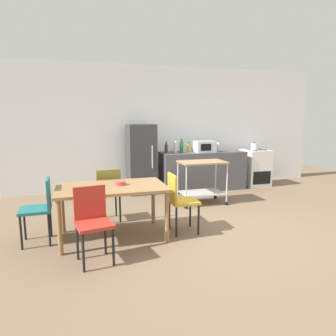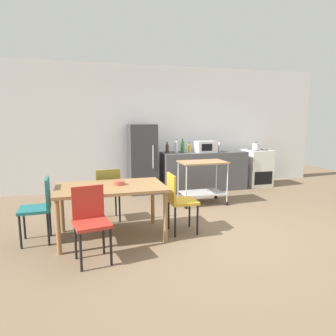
# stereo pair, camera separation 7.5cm
# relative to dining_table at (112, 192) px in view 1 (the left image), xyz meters

# --- Properties ---
(ground_plane) EXTENTS (12.00, 12.00, 0.00)m
(ground_plane) POSITION_rel_dining_table_xyz_m (1.48, -0.24, -0.67)
(ground_plane) COLOR brown
(back_wall) EXTENTS (8.40, 0.12, 2.90)m
(back_wall) POSITION_rel_dining_table_xyz_m (1.48, 2.96, 0.78)
(back_wall) COLOR white
(back_wall) RESTS_ON ground_plane
(kitchen_counter) EXTENTS (2.00, 0.64, 0.90)m
(kitchen_counter) POSITION_rel_dining_table_xyz_m (2.38, 2.36, -0.22)
(kitchen_counter) COLOR #4C4C51
(kitchen_counter) RESTS_ON ground_plane
(dining_table) EXTENTS (1.50, 0.90, 0.75)m
(dining_table) POSITION_rel_dining_table_xyz_m (0.00, 0.00, 0.00)
(dining_table) COLOR olive
(dining_table) RESTS_ON ground_plane
(chair_mustard) EXTENTS (0.40, 0.40, 0.89)m
(chair_mustard) POSITION_rel_dining_table_xyz_m (0.97, -0.09, -0.15)
(chair_mustard) COLOR gold
(chair_mustard) RESTS_ON ground_plane
(chair_red) EXTENTS (0.47, 0.47, 0.89)m
(chair_red) POSITION_rel_dining_table_xyz_m (-0.30, -0.65, -0.15)
(chair_red) COLOR #B72D23
(chair_red) RESTS_ON ground_plane
(chair_olive) EXTENTS (0.43, 0.43, 0.89)m
(chair_olive) POSITION_rel_dining_table_xyz_m (0.00, 0.68, -0.15)
(chair_olive) COLOR olive
(chair_olive) RESTS_ON ground_plane
(chair_teal) EXTENTS (0.41, 0.41, 0.89)m
(chair_teal) POSITION_rel_dining_table_xyz_m (-0.95, 0.10, -0.15)
(chair_teal) COLOR #1E666B
(chair_teal) RESTS_ON ground_plane
(stove_oven) EXTENTS (0.60, 0.61, 0.92)m
(stove_oven) POSITION_rel_dining_table_xyz_m (3.83, 2.38, -0.22)
(stove_oven) COLOR white
(stove_oven) RESTS_ON ground_plane
(refrigerator) EXTENTS (0.60, 0.63, 1.55)m
(refrigerator) POSITION_rel_dining_table_xyz_m (0.93, 2.46, 0.10)
(refrigerator) COLOR #333338
(refrigerator) RESTS_ON ground_plane
(kitchen_cart) EXTENTS (0.91, 0.57, 0.85)m
(kitchen_cart) POSITION_rel_dining_table_xyz_m (1.89, 1.24, -0.10)
(kitchen_cart) COLOR #A37A51
(kitchen_cart) RESTS_ON ground_plane
(bottle_sparkling_water) EXTENTS (0.07, 0.07, 0.25)m
(bottle_sparkling_water) POSITION_rel_dining_table_xyz_m (1.51, 2.44, 0.33)
(bottle_sparkling_water) COLOR #4C2D19
(bottle_sparkling_water) RESTS_ON kitchen_counter
(bottle_soy_sauce) EXTENTS (0.08, 0.08, 0.31)m
(bottle_soy_sauce) POSITION_rel_dining_table_xyz_m (1.71, 2.36, 0.36)
(bottle_soy_sauce) COLOR silver
(bottle_soy_sauce) RESTS_ON kitchen_counter
(bottle_wine) EXTENTS (0.08, 0.08, 0.31)m
(bottle_wine) POSITION_rel_dining_table_xyz_m (1.85, 2.38, 0.36)
(bottle_wine) COLOR #1E6628
(bottle_wine) RESTS_ON kitchen_counter
(bottle_olive_oil) EXTENTS (0.08, 0.08, 0.22)m
(bottle_olive_oil) POSITION_rel_dining_table_xyz_m (2.04, 2.45, 0.32)
(bottle_olive_oil) COLOR gold
(bottle_olive_oil) RESTS_ON kitchen_counter
(microwave) EXTENTS (0.46, 0.35, 0.26)m
(microwave) POSITION_rel_dining_table_xyz_m (2.39, 2.28, 0.36)
(microwave) COLOR silver
(microwave) RESTS_ON kitchen_counter
(bottle_hot_sauce) EXTENTS (0.08, 0.08, 0.25)m
(bottle_hot_sauce) POSITION_rel_dining_table_xyz_m (2.76, 2.32, 0.34)
(bottle_hot_sauce) COLOR silver
(bottle_hot_sauce) RESTS_ON kitchen_counter
(fruit_bowl) EXTENTS (0.16, 0.16, 0.06)m
(fruit_bowl) POSITION_rel_dining_table_xyz_m (0.12, 0.04, 0.11)
(fruit_bowl) COLOR #B24C3F
(fruit_bowl) RESTS_ON dining_table
(kettle) EXTENTS (0.24, 0.17, 0.19)m
(kettle) POSITION_rel_dining_table_xyz_m (3.71, 2.28, 0.33)
(kettle) COLOR silver
(kettle) RESTS_ON stove_oven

